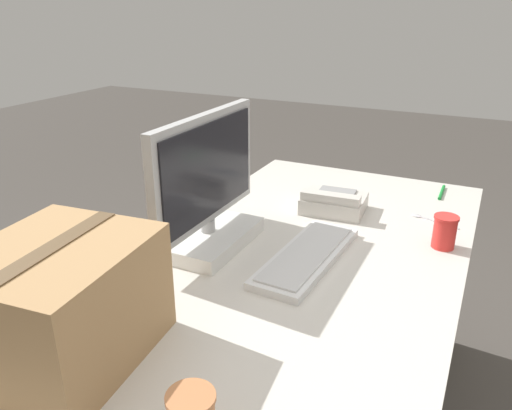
% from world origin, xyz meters
% --- Properties ---
extents(office_desk, '(1.80, 0.90, 0.74)m').
position_xyz_m(office_desk, '(0.00, 0.00, 0.37)').
color(office_desk, beige).
rests_on(office_desk, ground_plane).
extents(monitor, '(0.51, 0.22, 0.40)m').
position_xyz_m(monitor, '(0.01, 0.27, 0.90)').
color(monitor, white).
rests_on(monitor, office_desk).
extents(keyboard, '(0.46, 0.18, 0.03)m').
position_xyz_m(keyboard, '(0.04, -0.03, 0.75)').
color(keyboard, silver).
rests_on(keyboard, office_desk).
extents(desk_phone, '(0.19, 0.22, 0.08)m').
position_xyz_m(desk_phone, '(0.42, 0.01, 0.77)').
color(desk_phone, beige).
rests_on(desk_phone, office_desk).
extents(paper_cup_right, '(0.07, 0.07, 0.10)m').
position_xyz_m(paper_cup_right, '(0.30, -0.37, 0.79)').
color(paper_cup_right, red).
rests_on(paper_cup_right, office_desk).
extents(spoon, '(0.07, 0.16, 0.00)m').
position_xyz_m(spoon, '(0.49, -0.30, 0.74)').
color(spoon, silver).
rests_on(spoon, office_desk).
extents(cardboard_box, '(0.39, 0.34, 0.25)m').
position_xyz_m(cardboard_box, '(-0.56, 0.27, 0.87)').
color(cardboard_box, tan).
rests_on(cardboard_box, office_desk).
extents(pen_marker, '(0.15, 0.01, 0.01)m').
position_xyz_m(pen_marker, '(0.77, -0.31, 0.75)').
color(pen_marker, '#198C33').
rests_on(pen_marker, office_desk).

